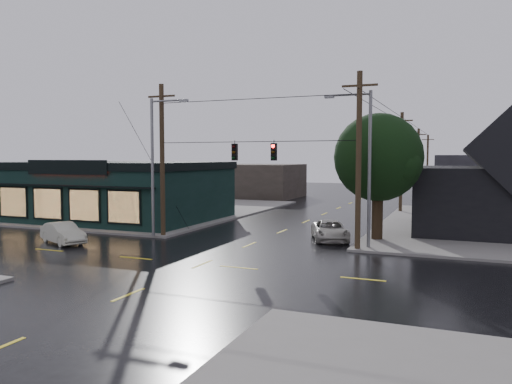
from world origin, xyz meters
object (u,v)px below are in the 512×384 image
at_px(corner_tree, 378,158).
at_px(utility_pole_ne, 357,251).
at_px(sedan_cream, 63,233).
at_px(utility_pole_nw, 163,237).
at_px(suv_silver, 330,231).

relative_size(corner_tree, utility_pole_ne, 0.79).
height_order(corner_tree, sedan_cream, corner_tree).
bearing_deg(sedan_cream, utility_pole_nw, -20.07).
relative_size(corner_tree, suv_silver, 1.75).
distance_m(corner_tree, utility_pole_ne, 6.59).
height_order(corner_tree, utility_pole_nw, corner_tree).
bearing_deg(corner_tree, utility_pole_nw, -164.00).
distance_m(utility_pole_ne, suv_silver, 3.87).
xyz_separation_m(corner_tree, utility_pole_ne, (-0.50, -3.87, -5.31)).
relative_size(sedan_cream, suv_silver, 0.87).
xyz_separation_m(corner_tree, sedan_cream, (-17.86, -8.37, -4.66)).
xyz_separation_m(utility_pole_ne, sedan_cream, (-17.36, -4.50, 0.65)).
xyz_separation_m(utility_pole_nw, sedan_cream, (-4.36, -4.50, 0.65)).
distance_m(corner_tree, utility_pole_nw, 15.01).
distance_m(utility_pole_ne, sedan_cream, 17.95).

